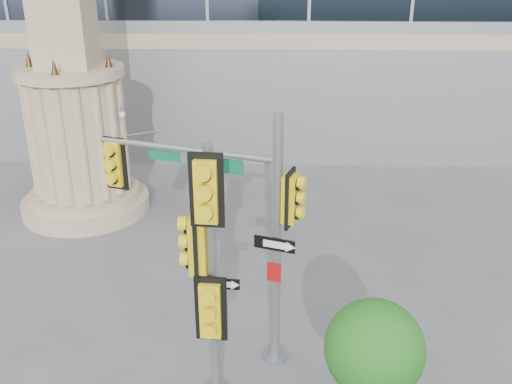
{
  "coord_description": "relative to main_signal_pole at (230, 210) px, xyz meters",
  "views": [
    {
      "loc": [
        0.57,
        -9.39,
        8.58
      ],
      "look_at": [
        0.25,
        2.0,
        3.74
      ],
      "focal_mm": 40.0,
      "sensor_mm": 36.0,
      "label": 1
    }
  ],
  "objects": [
    {
      "name": "main_signal_pole",
      "position": [
        0.0,
        0.0,
        0.0
      ],
      "size": [
        4.3,
        1.78,
        5.75
      ],
      "rotation": [
        0.0,
        0.0,
        -0.33
      ],
      "color": "slate",
      "rests_on": "ground"
    },
    {
      "name": "street_tree",
      "position": [
        2.78,
        -2.43,
        -1.66
      ],
      "size": [
        1.86,
        1.82,
        2.9
      ],
      "color": "tan",
      "rests_on": "ground"
    },
    {
      "name": "monument",
      "position": [
        -5.72,
        7.58,
        1.95
      ],
      "size": [
        4.4,
        4.4,
        16.6
      ],
      "color": "tan",
      "rests_on": "ground"
    },
    {
      "name": "secondary_signal_pole",
      "position": [
        -0.31,
        -1.65,
        -0.31
      ],
      "size": [
        0.95,
        0.76,
        5.53
      ],
      "rotation": [
        0.0,
        0.0,
        -0.08
      ],
      "color": "slate",
      "rests_on": "ground"
    }
  ]
}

